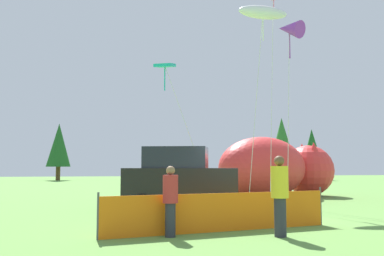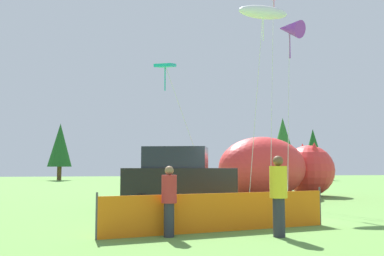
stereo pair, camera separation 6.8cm
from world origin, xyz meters
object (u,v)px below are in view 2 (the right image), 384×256
Objects in this scene: spectator_in_grey_shirt at (169,198)px; kite_purple_delta at (289,29)px; spectator_in_yellow_shirt at (279,192)px; kite_white_ghost at (263,13)px; parked_car at (180,180)px; kite_teal_diamond at (166,68)px; inflatable_cat at (277,170)px.

kite_purple_delta is at bearing 47.68° from spectator_in_grey_shirt.
kite_white_ghost is at bearing 70.43° from spectator_in_yellow_shirt.
parked_car is 0.64× the size of kite_teal_diamond.
spectator_in_yellow_shirt is at bearing -60.43° from parked_car.
spectator_in_grey_shirt is 0.87× the size of spectator_in_yellow_shirt.
spectator_in_grey_shirt is 0.18× the size of kite_white_ghost.
kite_white_ghost is 1.10× the size of kite_purple_delta.
kite_teal_diamond is at bearing 105.17° from parked_car.
parked_car reaches higher than spectator_in_yellow_shirt.
kite_white_ghost reaches higher than spectator_in_yellow_shirt.
parked_car is 0.57× the size of inflatable_cat.
parked_car is 2.71× the size of spectator_in_grey_shirt.
kite_white_ghost reaches higher than kite_teal_diamond.
spectator_in_yellow_shirt is 10.58m from kite_purple_delta.
kite_teal_diamond is at bearing 94.58° from spectator_in_yellow_shirt.
kite_teal_diamond reaches higher than spectator_in_yellow_shirt.
kite_teal_diamond is at bearing 82.25° from spectator_in_grey_shirt.
inflatable_cat is at bearing -3.32° from kite_teal_diamond.
kite_teal_diamond is 0.86× the size of kite_purple_delta.
kite_purple_delta is (4.75, -4.39, 0.91)m from kite_teal_diamond.
parked_car is 0.54× the size of kite_purple_delta.
spectator_in_yellow_shirt is (-4.83, -11.48, -0.42)m from inflatable_cat.
inflatable_cat is at bearing 59.52° from kite_white_ghost.
kite_white_ghost reaches higher than parked_car.
kite_purple_delta is (0.87, -0.86, -0.98)m from kite_white_ghost.
kite_white_ghost is at bearing -42.22° from kite_teal_diamond.
spectator_in_grey_shirt is at bearing -84.88° from parked_car.
parked_car is 5.64m from spectator_in_grey_shirt.
spectator_in_yellow_shirt is 0.21× the size of kite_white_ghost.
kite_white_ghost is (-1.88, -3.20, 7.08)m from inflatable_cat.
spectator_in_yellow_shirt reaches higher than spectator_in_grey_shirt.
kite_teal_diamond is 5.58m from kite_white_ghost.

